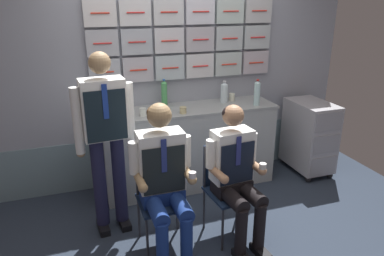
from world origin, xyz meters
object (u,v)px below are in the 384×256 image
at_px(service_trolley, 309,135).
at_px(folding_chair_left, 160,188).
at_px(coffee_cup_white, 143,112).
at_px(crew_member_right, 236,171).
at_px(folding_chair_right, 226,180).
at_px(sparkling_bottle_green, 164,94).
at_px(crew_member_left, 164,174).
at_px(crew_member_standing, 105,130).

bearing_deg(service_trolley, folding_chair_left, -160.41).
bearing_deg(coffee_cup_white, crew_member_right, -59.08).
distance_m(folding_chair_left, crew_member_right, 0.68).
distance_m(crew_member_right, coffee_cup_white, 1.18).
bearing_deg(service_trolley, folding_chair_right, -151.63).
relative_size(crew_member_right, sparkling_bottle_green, 4.07).
distance_m(crew_member_left, coffee_cup_white, 0.96).
xyz_separation_m(service_trolley, folding_chair_right, (-1.46, -0.79, 0.04)).
bearing_deg(crew_member_standing, crew_member_right, -27.68).
bearing_deg(crew_member_right, crew_member_standing, 152.32).
height_order(service_trolley, coffee_cup_white, coffee_cup_white).
distance_m(folding_chair_right, coffee_cup_white, 1.10).
distance_m(sparkling_bottle_green, coffee_cup_white, 0.41).
bearing_deg(folding_chair_left, crew_member_standing, 140.73).
relative_size(folding_chair_left, folding_chair_right, 1.00).
bearing_deg(folding_chair_right, crew_member_standing, 159.63).
distance_m(folding_chair_left, crew_member_standing, 0.69).
bearing_deg(folding_chair_right, folding_chair_left, 175.12).
height_order(folding_chair_left, coffee_cup_white, coffee_cup_white).
distance_m(crew_member_standing, coffee_cup_white, 0.62).
distance_m(service_trolley, crew_member_left, 2.26).
distance_m(crew_member_right, sparkling_bottle_green, 1.34).
distance_m(crew_member_left, sparkling_bottle_green, 1.28).
distance_m(crew_member_left, folding_chair_right, 0.65).
xyz_separation_m(folding_chair_left, sparkling_bottle_green, (0.33, 1.03, 0.56)).
bearing_deg(crew_member_standing, folding_chair_right, -20.37).
bearing_deg(sparkling_bottle_green, crew_member_right, -76.71).
bearing_deg(crew_member_left, crew_member_standing, 129.31).
xyz_separation_m(folding_chair_right, crew_member_standing, (-1.00, 0.37, 0.47)).
relative_size(crew_member_standing, coffee_cup_white, 20.52).
bearing_deg(folding_chair_left, crew_member_right, -18.85).
relative_size(crew_member_left, crew_member_right, 1.05).
xyz_separation_m(crew_member_right, sparkling_bottle_green, (-0.29, 1.24, 0.40)).
xyz_separation_m(service_trolley, coffee_cup_white, (-2.03, 0.04, 0.49)).
relative_size(service_trolley, crew_member_standing, 0.54).
relative_size(service_trolley, coffee_cup_white, 10.99).
height_order(crew_member_standing, sparkling_bottle_green, crew_member_standing).
height_order(crew_member_left, coffee_cup_white, crew_member_left).
height_order(folding_chair_left, crew_member_right, crew_member_right).
height_order(folding_chair_right, coffee_cup_white, coffee_cup_white).
relative_size(crew_member_standing, sparkling_bottle_green, 5.46).
bearing_deg(service_trolley, sparkling_bottle_green, 170.32).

